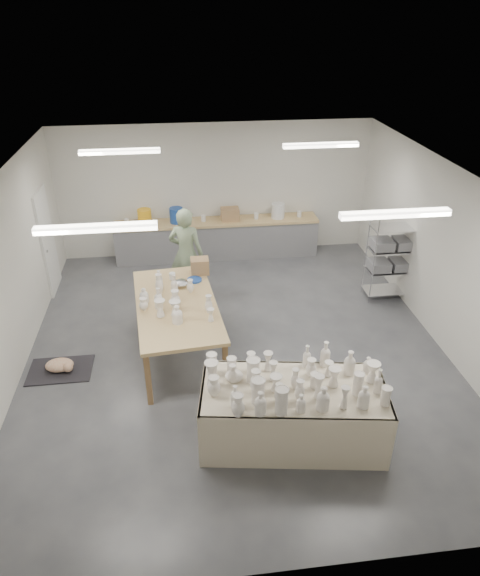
{
  "coord_description": "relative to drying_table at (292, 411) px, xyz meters",
  "views": [
    {
      "loc": [
        -0.84,
        -7.16,
        5.21
      ],
      "look_at": [
        0.09,
        0.24,
        1.05
      ],
      "focal_mm": 32.0,
      "sensor_mm": 36.0,
      "label": 1
    }
  ],
  "objects": [
    {
      "name": "work_table",
      "position": [
        -1.45,
        2.24,
        0.48
      ],
      "size": [
        1.51,
        2.66,
        1.33
      ],
      "rotation": [
        0.0,
        0.0,
        0.09
      ],
      "color": "tan",
      "rests_on": "ground"
    },
    {
      "name": "rug",
      "position": [
        -3.39,
        1.89,
        -0.46
      ],
      "size": [
        1.0,
        0.7,
        0.02
      ],
      "primitive_type": "cube",
      "color": "black",
      "rests_on": "ground"
    },
    {
      "name": "drying_table",
      "position": [
        0.0,
        0.0,
        0.0
      ],
      "size": [
        2.56,
        1.49,
        1.22
      ],
      "rotation": [
        0.0,
        0.0,
        -0.15
      ],
      "color": "olive",
      "rests_on": "ground"
    },
    {
      "name": "wire_shelf",
      "position": [
        2.71,
        3.54,
        0.44
      ],
      "size": [
        0.88,
        0.48,
        1.8
      ],
      "color": "silver",
      "rests_on": "ground"
    },
    {
      "name": "back_counter",
      "position": [
        -0.5,
        5.82,
        0.01
      ],
      "size": [
        4.6,
        0.6,
        1.24
      ],
      "color": "tan",
      "rests_on": "ground"
    },
    {
      "name": "red_stool",
      "position": [
        -1.24,
        4.36,
        -0.22
      ],
      "size": [
        0.35,
        0.35,
        0.29
      ],
      "rotation": [
        0.0,
        0.0,
        -0.16
      ],
      "color": "red",
      "rests_on": "ground"
    },
    {
      "name": "potter",
      "position": [
        -1.24,
        4.09,
        0.46
      ],
      "size": [
        0.79,
        0.64,
        1.87
      ],
      "primitive_type": "imported",
      "rotation": [
        0.0,
        0.0,
        2.82
      ],
      "color": "gray",
      "rests_on": "ground"
    },
    {
      "name": "room",
      "position": [
        -0.6,
        2.22,
        1.58
      ],
      "size": [
        8.0,
        8.02,
        3.0
      ],
      "color": "#424449",
      "rests_on": "ground"
    },
    {
      "name": "cat",
      "position": [
        -3.37,
        1.87,
        -0.36
      ],
      "size": [
        0.51,
        0.42,
        0.19
      ],
      "rotation": [
        0.0,
        0.0,
        0.27
      ],
      "color": "white",
      "rests_on": "rug"
    }
  ]
}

